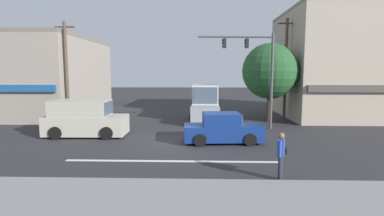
{
  "coord_description": "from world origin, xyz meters",
  "views": [
    {
      "loc": [
        1.21,
        -15.64,
        3.69
      ],
      "look_at": [
        0.67,
        2.0,
        1.6
      ],
      "focal_mm": 28.0,
      "sensor_mm": 36.0,
      "label": 1
    }
  ],
  "objects_px": {
    "street_tree": "(270,71)",
    "traffic_light_mast": "(257,65)",
    "van_crossing_center": "(85,119)",
    "utility_pole_far_right": "(286,68)",
    "pedestrian_foreground_with_bag": "(281,153)",
    "utility_pole_near_left": "(67,71)",
    "box_truck_parked_curbside": "(205,104)",
    "sedan_approaching_near": "(223,129)"
  },
  "relations": [
    {
      "from": "utility_pole_near_left",
      "to": "box_truck_parked_curbside",
      "type": "bearing_deg",
      "value": 9.91
    },
    {
      "from": "traffic_light_mast",
      "to": "pedestrian_foreground_with_bag",
      "type": "bearing_deg",
      "value": -95.21
    },
    {
      "from": "utility_pole_far_right",
      "to": "van_crossing_center",
      "type": "bearing_deg",
      "value": -152.77
    },
    {
      "from": "utility_pole_near_left",
      "to": "pedestrian_foreground_with_bag",
      "type": "distance_m",
      "value": 16.9
    },
    {
      "from": "utility_pole_far_right",
      "to": "box_truck_parked_curbside",
      "type": "relative_size",
      "value": 1.4
    },
    {
      "from": "van_crossing_center",
      "to": "pedestrian_foreground_with_bag",
      "type": "bearing_deg",
      "value": -36.05
    },
    {
      "from": "van_crossing_center",
      "to": "traffic_light_mast",
      "type": "bearing_deg",
      "value": 13.97
    },
    {
      "from": "utility_pole_near_left",
      "to": "utility_pole_far_right",
      "type": "distance_m",
      "value": 16.46
    },
    {
      "from": "street_tree",
      "to": "pedestrian_foreground_with_bag",
      "type": "bearing_deg",
      "value": -100.72
    },
    {
      "from": "utility_pole_far_right",
      "to": "pedestrian_foreground_with_bag",
      "type": "distance_m",
      "value": 14.68
    },
    {
      "from": "utility_pole_near_left",
      "to": "pedestrian_foreground_with_bag",
      "type": "xyz_separation_m",
      "value": [
        12.36,
        -11.17,
        -2.83
      ]
    },
    {
      "from": "van_crossing_center",
      "to": "box_truck_parked_curbside",
      "type": "distance_m",
      "value": 9.28
    },
    {
      "from": "utility_pole_far_right",
      "to": "van_crossing_center",
      "type": "height_order",
      "value": "utility_pole_far_right"
    },
    {
      "from": "street_tree",
      "to": "box_truck_parked_curbside",
      "type": "xyz_separation_m",
      "value": [
        -4.75,
        0.61,
        -2.54
      ]
    },
    {
      "from": "box_truck_parked_curbside",
      "to": "pedestrian_foreground_with_bag",
      "type": "height_order",
      "value": "box_truck_parked_curbside"
    },
    {
      "from": "street_tree",
      "to": "traffic_light_mast",
      "type": "bearing_deg",
      "value": -117.61
    },
    {
      "from": "van_crossing_center",
      "to": "box_truck_parked_curbside",
      "type": "xyz_separation_m",
      "value": [
        7.09,
        5.98,
        0.25
      ]
    },
    {
      "from": "street_tree",
      "to": "pedestrian_foreground_with_bag",
      "type": "distance_m",
      "value": 12.83
    },
    {
      "from": "van_crossing_center",
      "to": "sedan_approaching_near",
      "type": "xyz_separation_m",
      "value": [
        7.91,
        -1.35,
        -0.29
      ]
    },
    {
      "from": "utility_pole_near_left",
      "to": "utility_pole_far_right",
      "type": "relative_size",
      "value": 0.92
    },
    {
      "from": "utility_pole_near_left",
      "to": "pedestrian_foreground_with_bag",
      "type": "relative_size",
      "value": 4.36
    },
    {
      "from": "utility_pole_near_left",
      "to": "pedestrian_foreground_with_bag",
      "type": "bearing_deg",
      "value": -42.09
    },
    {
      "from": "street_tree",
      "to": "sedan_approaching_near",
      "type": "height_order",
      "value": "street_tree"
    },
    {
      "from": "sedan_approaching_near",
      "to": "utility_pole_near_left",
      "type": "bearing_deg",
      "value": 152.53
    },
    {
      "from": "street_tree",
      "to": "pedestrian_foreground_with_bag",
      "type": "xyz_separation_m",
      "value": [
        -2.33,
        -12.3,
        -2.84
      ]
    },
    {
      "from": "utility_pole_far_right",
      "to": "sedan_approaching_near",
      "type": "relative_size",
      "value": 1.87
    },
    {
      "from": "utility_pole_far_right",
      "to": "sedan_approaching_near",
      "type": "height_order",
      "value": "utility_pole_far_right"
    },
    {
      "from": "street_tree",
      "to": "utility_pole_far_right",
      "type": "bearing_deg",
      "value": 44.29
    },
    {
      "from": "street_tree",
      "to": "box_truck_parked_curbside",
      "type": "distance_m",
      "value": 5.42
    },
    {
      "from": "sedan_approaching_near",
      "to": "pedestrian_foreground_with_bag",
      "type": "xyz_separation_m",
      "value": [
        1.59,
        -5.57,
        0.24
      ]
    },
    {
      "from": "street_tree",
      "to": "traffic_light_mast",
      "type": "height_order",
      "value": "traffic_light_mast"
    },
    {
      "from": "sedan_approaching_near",
      "to": "box_truck_parked_curbside",
      "type": "distance_m",
      "value": 7.4
    },
    {
      "from": "street_tree",
      "to": "utility_pole_far_right",
      "type": "distance_m",
      "value": 2.19
    },
    {
      "from": "street_tree",
      "to": "utility_pole_near_left",
      "type": "relative_size",
      "value": 0.8
    },
    {
      "from": "traffic_light_mast",
      "to": "street_tree",
      "type": "bearing_deg",
      "value": 62.39
    },
    {
      "from": "sedan_approaching_near",
      "to": "pedestrian_foreground_with_bag",
      "type": "relative_size",
      "value": 2.52
    },
    {
      "from": "box_truck_parked_curbside",
      "to": "pedestrian_foreground_with_bag",
      "type": "bearing_deg",
      "value": -79.38
    },
    {
      "from": "utility_pole_far_right",
      "to": "van_crossing_center",
      "type": "relative_size",
      "value": 1.7
    },
    {
      "from": "sedan_approaching_near",
      "to": "van_crossing_center",
      "type": "bearing_deg",
      "value": 170.3
    },
    {
      "from": "utility_pole_near_left",
      "to": "van_crossing_center",
      "type": "height_order",
      "value": "utility_pole_near_left"
    },
    {
      "from": "street_tree",
      "to": "utility_pole_near_left",
      "type": "xyz_separation_m",
      "value": [
        -14.69,
        -1.13,
        -0.01
      ]
    },
    {
      "from": "sedan_approaching_near",
      "to": "box_truck_parked_curbside",
      "type": "xyz_separation_m",
      "value": [
        -0.83,
        7.34,
        0.54
      ]
    }
  ]
}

